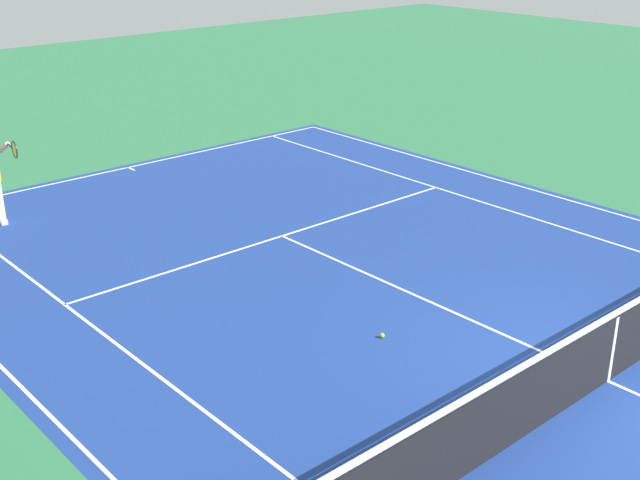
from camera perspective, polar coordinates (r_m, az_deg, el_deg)
The scene contains 5 objects.
ground_plane at distance 10.90m, azimuth 19.27°, elevation -9.20°, with size 60.00×60.00×0.00m, color #2D7247.
court_slab at distance 10.90m, azimuth 19.27°, elevation -9.19°, with size 24.20×11.40×0.00m, color navy.
court_line_markings at distance 10.90m, azimuth 19.27°, elevation -9.18°, with size 23.85×11.05×0.01m.
tennis_net at distance 10.67m, azimuth 19.60°, elevation -6.93°, with size 0.10×11.70×1.08m.
tennis_ball at distance 11.27m, azimuth 4.32°, elevation -6.62°, with size 0.07×0.07×0.07m, color #CCE01E.
Camera 1 is at (-4.23, 8.45, 5.45)m, focal length 46.19 mm.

